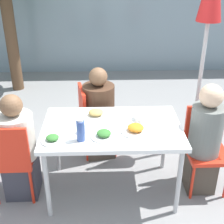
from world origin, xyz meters
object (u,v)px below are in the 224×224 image
object	(u,v)px
chair_left	(11,156)
chair_right	(206,142)
person_right	(204,142)
closed_umbrella	(210,8)
drinking_cup	(83,128)
bottle	(81,130)
person_left	(18,150)
salad_bowl	(143,117)
person_far	(99,116)
chair_far	(91,116)

from	to	relation	value
chair_left	chair_right	xyz separation A→B (m)	(1.90, 0.18, 0.00)
person_right	closed_umbrella	world-z (taller)	closed_umbrella
drinking_cup	bottle	bearing A→B (deg)	-94.84
person_left	chair_left	bearing A→B (deg)	-121.88
salad_bowl	bottle	bearing A→B (deg)	-148.14
person_far	person_left	bearing A→B (deg)	-60.06
chair_left	person_right	distance (m)	1.85
person_right	person_left	bearing A→B (deg)	0.19
person_left	drinking_cup	distance (m)	0.70
person_left	chair_far	bearing A→B (deg)	45.18
closed_umbrella	drinking_cup	xyz separation A→B (m)	(-1.29, -0.84, -0.91)
person_left	closed_umbrella	bearing A→B (deg)	20.57
chair_far	person_far	bearing A→B (deg)	58.12
person_left	salad_bowl	distance (m)	1.25
bottle	salad_bowl	world-z (taller)	bottle
person_left	person_right	distance (m)	1.80
closed_umbrella	bottle	xyz separation A→B (m)	(-1.30, -0.97, -0.85)
person_far	salad_bowl	size ratio (longest dim) A/B	6.20
person_right	chair_far	distance (m)	1.31
chair_left	drinking_cup	size ratio (longest dim) A/B	9.84
chair_right	salad_bowl	size ratio (longest dim) A/B	4.82
chair_right	chair_far	xyz separation A→B (m)	(-1.17, 0.61, 0.00)
person_left	chair_right	xyz separation A→B (m)	(1.85, 0.10, -0.01)
drinking_cup	closed_umbrella	bearing A→B (deg)	33.15
person_right	closed_umbrella	distance (m)	1.37
salad_bowl	chair_right	bearing A→B (deg)	-3.75
person_right	closed_umbrella	xyz separation A→B (m)	(0.12, 0.73, 1.15)
chair_left	person_far	xyz separation A→B (m)	(0.82, 0.75, 0.01)
drinking_cup	chair_right	bearing A→B (deg)	8.87
chair_right	chair_far	world-z (taller)	same
chair_far	chair_right	bearing A→B (deg)	51.44
person_far	chair_left	bearing A→B (deg)	-58.57
person_left	chair_right	distance (m)	1.85
person_left	chair_far	distance (m)	0.98
chair_far	closed_umbrella	bearing A→B (deg)	81.01
chair_right	drinking_cup	size ratio (longest dim) A/B	9.84
chair_far	drinking_cup	xyz separation A→B (m)	(-0.05, -0.80, 0.30)
person_right	salad_bowl	xyz separation A→B (m)	(-0.59, 0.12, 0.22)
bottle	chair_right	bearing A→B (deg)	14.63
closed_umbrella	salad_bowl	bearing A→B (deg)	-139.62
drinking_cup	chair_far	bearing A→B (deg)	86.57
person_right	drinking_cup	bearing A→B (deg)	5.01
chair_left	person_left	bearing A→B (deg)	58.12
chair_right	person_left	bearing A→B (deg)	2.67
chair_right	closed_umbrella	world-z (taller)	closed_umbrella
chair_far	drinking_cup	size ratio (longest dim) A/B	9.84
person_left	bottle	world-z (taller)	person_left
chair_left	person_right	bearing A→B (deg)	2.30
person_far	salad_bowl	distance (m)	0.74
person_right	drinking_cup	xyz separation A→B (m)	(-1.17, -0.11, 0.24)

